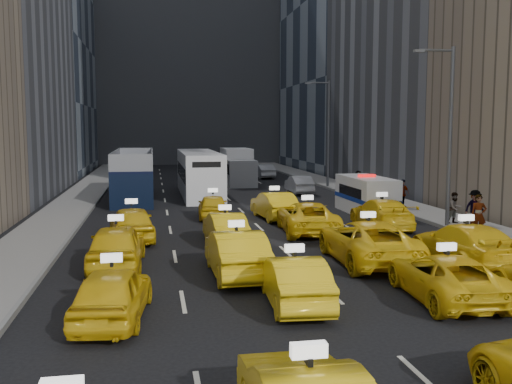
# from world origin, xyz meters

# --- Properties ---
(ground) EXTENTS (160.00, 160.00, 0.00)m
(ground) POSITION_xyz_m (0.00, 0.00, 0.00)
(ground) COLOR black
(ground) RESTS_ON ground
(sidewalk_west) EXTENTS (3.00, 90.00, 0.15)m
(sidewalk_west) POSITION_xyz_m (-10.50, 25.00, 0.07)
(sidewalk_west) COLOR gray
(sidewalk_west) RESTS_ON ground
(sidewalk_east) EXTENTS (3.00, 90.00, 0.15)m
(sidewalk_east) POSITION_xyz_m (10.50, 25.00, 0.07)
(sidewalk_east) COLOR gray
(sidewalk_east) RESTS_ON ground
(curb_west) EXTENTS (0.15, 90.00, 0.18)m
(curb_west) POSITION_xyz_m (-9.05, 25.00, 0.09)
(curb_west) COLOR slate
(curb_west) RESTS_ON ground
(curb_east) EXTENTS (0.15, 90.00, 0.18)m
(curb_east) POSITION_xyz_m (9.05, 25.00, 0.09)
(curb_east) COLOR slate
(curb_east) RESTS_ON ground
(building_backdrop) EXTENTS (30.00, 12.00, 40.00)m
(building_backdrop) POSITION_xyz_m (0.00, 72.00, 20.00)
(building_backdrop) COLOR slate
(building_backdrop) RESTS_ON ground
(streetlight_near) EXTENTS (2.15, 0.22, 9.00)m
(streetlight_near) POSITION_xyz_m (9.18, 12.00, 4.92)
(streetlight_near) COLOR #595B60
(streetlight_near) RESTS_ON ground
(streetlight_far) EXTENTS (2.15, 0.22, 9.00)m
(streetlight_far) POSITION_xyz_m (9.18, 32.00, 4.92)
(streetlight_far) COLOR #595B60
(streetlight_far) RESTS_ON ground
(taxi_4) EXTENTS (2.19, 4.43, 1.45)m
(taxi_4) POSITION_xyz_m (-6.39, 0.70, 0.73)
(taxi_4) COLOR yellow
(taxi_4) RESTS_ON ground
(taxi_5) EXTENTS (1.75, 4.41, 1.43)m
(taxi_5) POSITION_xyz_m (-1.38, 1.14, 0.71)
(taxi_5) COLOR yellow
(taxi_5) RESTS_ON ground
(taxi_6) EXTENTS (2.57, 5.00, 1.35)m
(taxi_6) POSITION_xyz_m (3.14, 0.86, 0.68)
(taxi_6) COLOR yellow
(taxi_6) RESTS_ON ground
(taxi_8) EXTENTS (2.04, 4.78, 1.61)m
(taxi_8) POSITION_xyz_m (-6.63, 6.52, 0.80)
(taxi_8) COLOR yellow
(taxi_8) RESTS_ON ground
(taxi_9) EXTENTS (1.78, 4.85, 1.59)m
(taxi_9) POSITION_xyz_m (-2.54, 4.61, 0.79)
(taxi_9) COLOR yellow
(taxi_9) RESTS_ON ground
(taxi_10) EXTENTS (2.83, 5.83, 1.60)m
(taxi_10) POSITION_xyz_m (2.60, 5.71, 0.80)
(taxi_10) COLOR yellow
(taxi_10) RESTS_ON ground
(taxi_11) EXTENTS (2.24, 5.44, 1.57)m
(taxi_11) POSITION_xyz_m (5.89, 4.50, 0.79)
(taxi_11) COLOR yellow
(taxi_11) RESTS_ON ground
(taxi_12) EXTENTS (2.32, 4.77, 1.57)m
(taxi_12) POSITION_xyz_m (-6.26, 11.57, 0.78)
(taxi_12) COLOR yellow
(taxi_12) RESTS_ON ground
(taxi_13) EXTENTS (1.66, 4.24, 1.38)m
(taxi_13) POSITION_xyz_m (-2.22, 10.19, 0.69)
(taxi_13) COLOR yellow
(taxi_13) RESTS_ON ground
(taxi_14) EXTENTS (3.01, 5.63, 1.50)m
(taxi_14) POSITION_xyz_m (2.00, 12.00, 0.75)
(taxi_14) COLOR yellow
(taxi_14) RESTS_ON ground
(taxi_15) EXTENTS (2.47, 5.34, 1.51)m
(taxi_15) POSITION_xyz_m (6.00, 12.52, 0.76)
(taxi_15) COLOR yellow
(taxi_15) RESTS_ON ground
(taxi_16) EXTENTS (1.87, 4.10, 1.36)m
(taxi_16) POSITION_xyz_m (-2.01, 17.34, 0.68)
(taxi_16) COLOR yellow
(taxi_16) RESTS_ON ground
(taxi_17) EXTENTS (2.01, 4.72, 1.51)m
(taxi_17) POSITION_xyz_m (1.33, 16.46, 0.76)
(taxi_17) COLOR yellow
(taxi_17) RESTS_ON ground
(nypd_van) EXTENTS (2.41, 5.53, 2.33)m
(nypd_van) POSITION_xyz_m (7.13, 17.52, 1.05)
(nypd_van) COLOR white
(nypd_van) RESTS_ON ground
(double_decker) EXTENTS (3.54, 11.89, 3.41)m
(double_decker) POSITION_xyz_m (-6.61, 27.08, 1.69)
(double_decker) COLOR black
(double_decker) RESTS_ON ground
(city_bus) EXTENTS (2.66, 12.72, 3.29)m
(city_bus) POSITION_xyz_m (-1.88, 28.72, 1.63)
(city_bus) COLOR silver
(city_bus) RESTS_ON ground
(box_truck) EXTENTS (2.57, 7.10, 3.22)m
(box_truck) POSITION_xyz_m (2.24, 36.41, 1.59)
(box_truck) COLOR white
(box_truck) RESTS_ON ground
(misc_car_0) EXTENTS (1.56, 4.27, 1.40)m
(misc_car_0) POSITION_xyz_m (5.85, 28.36, 0.70)
(misc_car_0) COLOR #B5B7BE
(misc_car_0) RESTS_ON ground
(misc_car_1) EXTENTS (2.92, 5.36, 1.43)m
(misc_car_1) POSITION_xyz_m (-7.11, 38.20, 0.71)
(misc_car_1) COLOR black
(misc_car_1) RESTS_ON ground
(misc_car_2) EXTENTS (2.82, 5.95, 1.68)m
(misc_car_2) POSITION_xyz_m (2.22, 44.13, 0.84)
(misc_car_2) COLOR slate
(misc_car_2) RESTS_ON ground
(misc_car_3) EXTENTS (2.15, 4.26, 1.39)m
(misc_car_3) POSITION_xyz_m (-1.71, 45.08, 0.70)
(misc_car_3) COLOR black
(misc_car_3) RESTS_ON ground
(misc_car_4) EXTENTS (1.71, 4.43, 1.44)m
(misc_car_4) POSITION_xyz_m (5.80, 42.49, 0.72)
(misc_car_4) COLOR #A1A3A8
(misc_car_4) RESTS_ON ground
(pedestrian_0) EXTENTS (0.80, 0.67, 1.88)m
(pedestrian_0) POSITION_xyz_m (9.30, 9.19, 1.09)
(pedestrian_0) COLOR gray
(pedestrian_0) RESTS_ON sidewalk_east
(pedestrian_1) EXTENTS (0.86, 0.59, 1.61)m
(pedestrian_1) POSITION_xyz_m (9.97, 12.46, 0.96)
(pedestrian_1) COLOR gray
(pedestrian_1) RESTS_ON sidewalk_east
(pedestrian_2) EXTENTS (1.17, 0.57, 1.76)m
(pedestrian_2) POSITION_xyz_m (10.84, 12.07, 1.03)
(pedestrian_2) COLOR gray
(pedestrian_2) RESTS_ON sidewalk_east
(pedestrian_3) EXTENTS (1.10, 0.69, 1.75)m
(pedestrian_3) POSITION_xyz_m (9.87, 18.54, 1.02)
(pedestrian_3) COLOR gray
(pedestrian_3) RESTS_ON sidewalk_east
(pedestrian_4) EXTENTS (0.85, 0.49, 1.70)m
(pedestrian_4) POSITION_xyz_m (9.37, 19.37, 1.00)
(pedestrian_4) COLOR gray
(pedestrian_4) RESTS_ON sidewalk_east
(pedestrian_5) EXTENTS (1.76, 0.98, 1.82)m
(pedestrian_5) POSITION_xyz_m (9.46, 25.14, 1.06)
(pedestrian_5) COLOR gray
(pedestrian_5) RESTS_ON sidewalk_east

